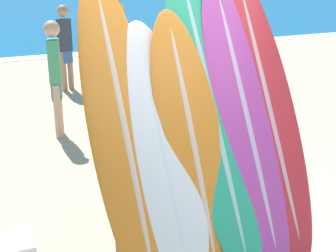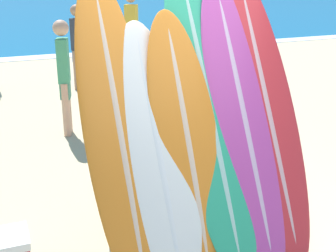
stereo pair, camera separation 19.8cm
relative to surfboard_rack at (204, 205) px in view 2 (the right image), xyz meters
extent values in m
cube|color=white|center=(0.14, 9.20, -0.46)|extent=(120.00, 0.60, 0.01)
cylinder|color=slate|center=(-0.78, 0.00, -0.03)|extent=(0.04, 0.04, 0.86)
cylinder|color=slate|center=(0.78, 0.00, -0.03)|extent=(0.04, 0.04, 0.86)
cylinder|color=slate|center=(0.00, 0.00, 0.37)|extent=(1.59, 0.04, 0.04)
cylinder|color=slate|center=(0.00, 0.00, -0.34)|extent=(1.59, 0.04, 0.04)
ellipsoid|color=orange|center=(-0.65, 0.14, 0.67)|extent=(0.54, 1.34, 2.26)
ellipsoid|color=beige|center=(-0.65, 0.14, 0.67)|extent=(0.10, 1.29, 2.18)
ellipsoid|color=silver|center=(-0.38, 0.03, 0.49)|extent=(0.57, 1.14, 1.91)
ellipsoid|color=silver|center=(-0.38, 0.03, 0.49)|extent=(0.10, 1.11, 1.84)
ellipsoid|color=orange|center=(-0.14, 0.04, 0.53)|extent=(0.55, 1.05, 1.99)
ellipsoid|color=beige|center=(-0.14, 0.04, 0.53)|extent=(0.10, 1.02, 1.91)
ellipsoid|color=#289E70|center=(0.11, 0.17, 0.71)|extent=(0.56, 1.42, 2.36)
ellipsoid|color=#9AC3B3|center=(0.11, 0.17, 0.71)|extent=(0.10, 1.37, 2.27)
ellipsoid|color=#B23D8E|center=(0.39, 0.11, 0.65)|extent=(0.56, 1.28, 2.22)
ellipsoid|color=#CAA1BE|center=(0.39, 0.11, 0.65)|extent=(0.10, 1.23, 2.14)
ellipsoid|color=red|center=(0.63, 0.14, 0.68)|extent=(0.53, 1.31, 2.29)
ellipsoid|color=#D19A9C|center=(0.63, 0.14, 0.68)|extent=(0.10, 1.26, 2.20)
cylinder|color=#A87A5B|center=(0.06, 5.69, -0.09)|extent=(0.10, 0.10, 0.75)
cylinder|color=#A87A5B|center=(0.20, 5.76, -0.09)|extent=(0.10, 0.10, 0.75)
cube|color=#385693|center=(0.13, 5.72, 0.17)|extent=(0.25, 0.22, 0.23)
cube|color=#2D333D|center=(0.13, 5.72, 0.58)|extent=(0.27, 0.24, 0.59)
sphere|color=#A87A5B|center=(0.13, 5.72, 1.01)|extent=(0.21, 0.21, 0.21)
cylinder|color=tan|center=(-0.56, 3.24, -0.08)|extent=(0.11, 0.11, 0.76)
cylinder|color=tan|center=(-0.51, 3.40, -0.08)|extent=(0.11, 0.11, 0.76)
cube|color=#478466|center=(-0.53, 3.32, 0.18)|extent=(0.19, 0.24, 0.23)
cube|color=#42996B|center=(-0.53, 3.32, 0.59)|extent=(0.21, 0.26, 0.59)
sphere|color=tan|center=(-0.53, 3.32, 1.03)|extent=(0.21, 0.21, 0.21)
cylinder|color=#A87A5B|center=(1.50, 6.50, -0.05)|extent=(0.12, 0.12, 0.83)
cylinder|color=#A87A5B|center=(1.36, 6.61, -0.05)|extent=(0.12, 0.12, 0.83)
cube|color=#CC4C3D|center=(1.43, 6.56, 0.24)|extent=(0.27, 0.26, 0.25)
cube|color=gold|center=(1.43, 6.56, 0.69)|extent=(0.30, 0.28, 0.65)
camera|label=1|loc=(-1.68, -2.93, 1.87)|focal=50.00mm
camera|label=2|loc=(-1.50, -3.01, 1.87)|focal=50.00mm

